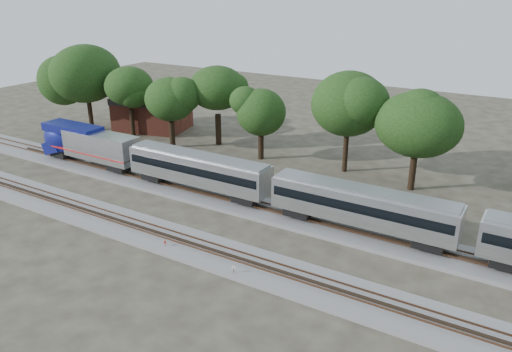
{
  "coord_description": "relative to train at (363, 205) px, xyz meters",
  "views": [
    {
      "loc": [
        29.26,
        -34.87,
        22.21
      ],
      "look_at": [
        5.16,
        5.0,
        4.25
      ],
      "focal_mm": 35.0,
      "sensor_mm": 36.0,
      "label": 1
    }
  ],
  "objects": [
    {
      "name": "tree_4",
      "position": [
        -19.5,
        14.42,
        3.2
      ],
      "size": [
        6.56,
        6.56,
        9.25
      ],
      "color": "black",
      "rests_on": "ground"
    },
    {
      "name": "train",
      "position": [
        0.0,
        0.0,
        0.0
      ],
      "size": [
        91.04,
        3.14,
        4.63
      ],
      "color": "silver",
      "rests_on": "ground"
    },
    {
      "name": "switch_stand_white",
      "position": [
        -6.41,
        -11.99,
        -2.57
      ],
      "size": [
        0.32,
        0.09,
        1.02
      ],
      "rotation": [
        0.0,
        0.0,
        0.2
      ],
      "color": "#512D19",
      "rests_on": "ground"
    },
    {
      "name": "tree_5",
      "position": [
        -7.96,
        15.74,
        5.47
      ],
      "size": [
        8.85,
        8.85,
        12.48
      ],
      "color": "black",
      "rests_on": "ground"
    },
    {
      "name": "tree_2",
      "position": [
        -33.13,
        12.24,
        3.8
      ],
      "size": [
        7.16,
        7.16,
        10.1
      ],
      "color": "black",
      "rests_on": "ground"
    },
    {
      "name": "tree_1",
      "position": [
        -42.3,
        13.62,
        4.52
      ],
      "size": [
        7.89,
        7.89,
        11.13
      ],
      "color": "black",
      "rests_on": "ground"
    },
    {
      "name": "track_near",
      "position": [
        -16.11,
        -10.0,
        -3.02
      ],
      "size": [
        160.0,
        5.0,
        0.73
      ],
      "color": "slate",
      "rests_on": "ground"
    },
    {
      "name": "ground",
      "position": [
        -16.11,
        -6.0,
        -3.22
      ],
      "size": [
        160.0,
        160.0,
        0.0
      ],
      "primitive_type": "plane",
      "color": "#383328",
      "rests_on": "ground"
    },
    {
      "name": "brick_building",
      "position": [
        -42.32,
        18.25,
        -0.53
      ],
      "size": [
        12.63,
        10.21,
        5.35
      ],
      "rotation": [
        0.0,
        0.0,
        0.24
      ],
      "color": "brown",
      "rests_on": "ground"
    },
    {
      "name": "tree_6",
      "position": [
        0.88,
        14.06,
        4.47
      ],
      "size": [
        7.84,
        7.84,
        11.05
      ],
      "color": "black",
      "rests_on": "ground"
    },
    {
      "name": "tree_3",
      "position": [
        -28.26,
        16.92,
        5.12
      ],
      "size": [
        8.5,
        8.5,
        11.99
      ],
      "color": "black",
      "rests_on": "ground"
    },
    {
      "name": "track_far",
      "position": [
        -16.11,
        -0.0,
        -3.02
      ],
      "size": [
        160.0,
        5.0,
        0.73
      ],
      "color": "slate",
      "rests_on": "ground"
    },
    {
      "name": "switch_stand_red",
      "position": [
        -14.1,
        -11.47,
        -2.66
      ],
      "size": [
        0.28,
        0.05,
        0.88
      ],
      "rotation": [
        0.0,
        0.0,
        -0.1
      ],
      "color": "#512D19",
      "rests_on": "ground"
    },
    {
      "name": "switch_lever",
      "position": [
        -9.58,
        -11.97,
        -3.07
      ],
      "size": [
        0.52,
        0.33,
        0.3
      ],
      "primitive_type": "cube",
      "rotation": [
        0.0,
        0.0,
        -0.07
      ],
      "color": "#512D19",
      "rests_on": "ground"
    },
    {
      "name": "tree_0",
      "position": [
        -50.38,
        12.56,
        5.87
      ],
      "size": [
        9.25,
        9.25,
        13.05
      ],
      "color": "black",
      "rests_on": "ground"
    }
  ]
}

